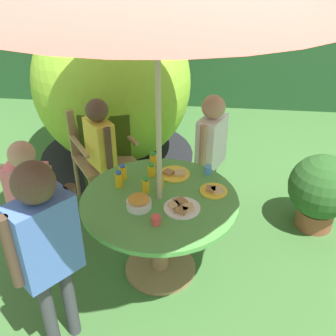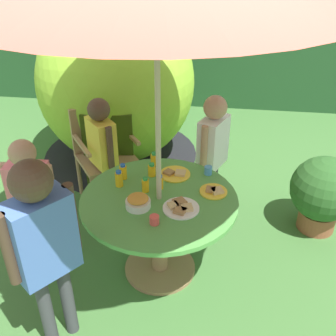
{
  "view_description": "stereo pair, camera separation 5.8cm",
  "coord_description": "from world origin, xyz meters",
  "px_view_note": "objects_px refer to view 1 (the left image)",
  "views": [
    {
      "loc": [
        0.31,
        -2.31,
        2.37
      ],
      "look_at": [
        0.04,
        0.17,
        0.84
      ],
      "focal_mm": 43.23,
      "sensor_mm": 36.0,
      "label": 1
    },
    {
      "loc": [
        0.37,
        -2.3,
        2.37
      ],
      "look_at": [
        0.04,
        0.17,
        0.84
      ],
      "focal_mm": 43.23,
      "sensor_mm": 36.0,
      "label": 2
    }
  ],
  "objects_px": {
    "cup_near": "(156,220)",
    "plate_center_back": "(214,190)",
    "juice_bottle_near_left": "(146,185)",
    "garden_table": "(160,217)",
    "wooden_chair": "(101,149)",
    "juice_bottle_near_right": "(151,170)",
    "juice_bottle_mid_left": "(160,182)",
    "child_in_yellow_shirt": "(100,144)",
    "dome_tent": "(113,84)",
    "snack_bowl": "(139,202)",
    "juice_bottle_mid_right": "(119,179)",
    "potted_plant": "(321,190)",
    "child_in_blue_shirt": "(45,239)",
    "child_in_pink_shirt": "(30,192)",
    "juice_bottle_far_left": "(153,159)",
    "juice_bottle_center_front": "(123,172)",
    "cup_far": "(208,170)",
    "child_in_white_shirt": "(211,142)",
    "plate_far_right": "(175,174)",
    "plate_front_edge": "(182,207)"
  },
  "relations": [
    {
      "from": "child_in_blue_shirt",
      "to": "juice_bottle_mid_right",
      "type": "relative_size",
      "value": 10.54
    },
    {
      "from": "juice_bottle_near_left",
      "to": "garden_table",
      "type": "bearing_deg",
      "value": -33.52
    },
    {
      "from": "snack_bowl",
      "to": "plate_center_back",
      "type": "bearing_deg",
      "value": 25.63
    },
    {
      "from": "dome_tent",
      "to": "snack_bowl",
      "type": "height_order",
      "value": "dome_tent"
    },
    {
      "from": "wooden_chair",
      "to": "child_in_pink_shirt",
      "type": "distance_m",
      "value": 1.05
    },
    {
      "from": "plate_center_back",
      "to": "juice_bottle_far_left",
      "type": "relative_size",
      "value": 1.91
    },
    {
      "from": "child_in_pink_shirt",
      "to": "garden_table",
      "type": "bearing_deg",
      "value": 0.0
    },
    {
      "from": "child_in_yellow_shirt",
      "to": "juice_bottle_near_left",
      "type": "height_order",
      "value": "child_in_yellow_shirt"
    },
    {
      "from": "wooden_chair",
      "to": "juice_bottle_far_left",
      "type": "height_order",
      "value": "wooden_chair"
    },
    {
      "from": "wooden_chair",
      "to": "child_in_pink_shirt",
      "type": "bearing_deg",
      "value": -139.51
    },
    {
      "from": "juice_bottle_mid_left",
      "to": "juice_bottle_far_left",
      "type": "bearing_deg",
      "value": 106.0
    },
    {
      "from": "child_in_blue_shirt",
      "to": "snack_bowl",
      "type": "bearing_deg",
      "value": 1.83
    },
    {
      "from": "dome_tent",
      "to": "plate_center_back",
      "type": "distance_m",
      "value": 2.02
    },
    {
      "from": "child_in_white_shirt",
      "to": "child_in_pink_shirt",
      "type": "relative_size",
      "value": 1.05
    },
    {
      "from": "cup_near",
      "to": "plate_center_back",
      "type": "bearing_deg",
      "value": 47.6
    },
    {
      "from": "child_in_white_shirt",
      "to": "juice_bottle_far_left",
      "type": "bearing_deg",
      "value": -30.15
    },
    {
      "from": "wooden_chair",
      "to": "juice_bottle_near_right",
      "type": "relative_size",
      "value": 8.67
    },
    {
      "from": "plate_front_edge",
      "to": "juice_bottle_mid_right",
      "type": "xyz_separation_m",
      "value": [
        -0.48,
        0.22,
        0.05
      ]
    },
    {
      "from": "plate_far_right",
      "to": "dome_tent",
      "type": "bearing_deg",
      "value": 118.87
    },
    {
      "from": "juice_bottle_near_left",
      "to": "juice_bottle_far_left",
      "type": "relative_size",
      "value": 1.1
    },
    {
      "from": "juice_bottle_mid_right",
      "to": "cup_near",
      "type": "xyz_separation_m",
      "value": [
        0.33,
        -0.4,
        -0.03
      ]
    },
    {
      "from": "plate_center_back",
      "to": "child_in_yellow_shirt",
      "type": "bearing_deg",
      "value": 149.48
    },
    {
      "from": "plate_far_right",
      "to": "juice_bottle_mid_left",
      "type": "height_order",
      "value": "juice_bottle_mid_left"
    },
    {
      "from": "cup_near",
      "to": "cup_far",
      "type": "bearing_deg",
      "value": 63.95
    },
    {
      "from": "child_in_pink_shirt",
      "to": "juice_bottle_mid_right",
      "type": "xyz_separation_m",
      "value": [
        0.62,
        0.17,
        0.04
      ]
    },
    {
      "from": "child_in_white_shirt",
      "to": "potted_plant",
      "type": "bearing_deg",
      "value": 107.69
    },
    {
      "from": "wooden_chair",
      "to": "child_in_yellow_shirt",
      "type": "xyz_separation_m",
      "value": [
        0.07,
        -0.25,
        0.2
      ]
    },
    {
      "from": "snack_bowl",
      "to": "juice_bottle_mid_left",
      "type": "height_order",
      "value": "juice_bottle_mid_left"
    },
    {
      "from": "juice_bottle_mid_left",
      "to": "cup_near",
      "type": "bearing_deg",
      "value": -86.48
    },
    {
      "from": "wooden_chair",
      "to": "potted_plant",
      "type": "bearing_deg",
      "value": -43.16
    },
    {
      "from": "garden_table",
      "to": "cup_near",
      "type": "relative_size",
      "value": 17.51
    },
    {
      "from": "juice_bottle_mid_right",
      "to": "child_in_pink_shirt",
      "type": "bearing_deg",
      "value": -165.08
    },
    {
      "from": "child_in_yellow_shirt",
      "to": "cup_far",
      "type": "bearing_deg",
      "value": 29.26
    },
    {
      "from": "dome_tent",
      "to": "child_in_blue_shirt",
      "type": "relative_size",
      "value": 1.47
    },
    {
      "from": "plate_front_edge",
      "to": "juice_bottle_near_right",
      "type": "distance_m",
      "value": 0.48
    },
    {
      "from": "plate_front_edge",
      "to": "juice_bottle_mid_left",
      "type": "height_order",
      "value": "juice_bottle_mid_left"
    },
    {
      "from": "juice_bottle_near_left",
      "to": "juice_bottle_near_right",
      "type": "xyz_separation_m",
      "value": [
        0.01,
        0.22,
        -0.0
      ]
    },
    {
      "from": "juice_bottle_near_right",
      "to": "dome_tent",
      "type": "bearing_deg",
      "value": 112.92
    },
    {
      "from": "potted_plant",
      "to": "juice_bottle_far_left",
      "type": "relative_size",
      "value": 6.7
    },
    {
      "from": "plate_far_right",
      "to": "juice_bottle_mid_right",
      "type": "xyz_separation_m",
      "value": [
        -0.39,
        -0.2,
        0.05
      ]
    },
    {
      "from": "plate_center_back",
      "to": "juice_bottle_mid_right",
      "type": "height_order",
      "value": "juice_bottle_mid_right"
    },
    {
      "from": "plate_center_back",
      "to": "cup_near",
      "type": "xyz_separation_m",
      "value": [
        -0.37,
        -0.4,
        0.02
      ]
    },
    {
      "from": "child_in_yellow_shirt",
      "to": "juice_bottle_near_right",
      "type": "bearing_deg",
      "value": 9.94
    },
    {
      "from": "wooden_chair",
      "to": "juice_bottle_near_left",
      "type": "relative_size",
      "value": 7.93
    },
    {
      "from": "wooden_chair",
      "to": "juice_bottle_center_front",
      "type": "height_order",
      "value": "wooden_chair"
    },
    {
      "from": "wooden_chair",
      "to": "juice_bottle_far_left",
      "type": "distance_m",
      "value": 0.79
    },
    {
      "from": "cup_near",
      "to": "cup_far",
      "type": "height_order",
      "value": "cup_far"
    },
    {
      "from": "juice_bottle_far_left",
      "to": "juice_bottle_center_front",
      "type": "distance_m",
      "value": 0.31
    },
    {
      "from": "plate_far_right",
      "to": "wooden_chair",
      "type": "bearing_deg",
      "value": 139.98
    },
    {
      "from": "juice_bottle_near_left",
      "to": "juice_bottle_mid_right",
      "type": "bearing_deg",
      "value": 167.57
    }
  ]
}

